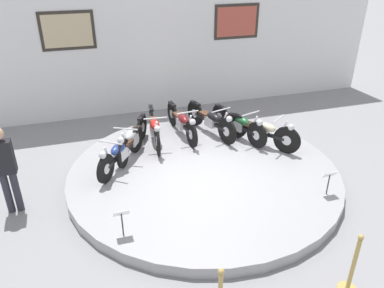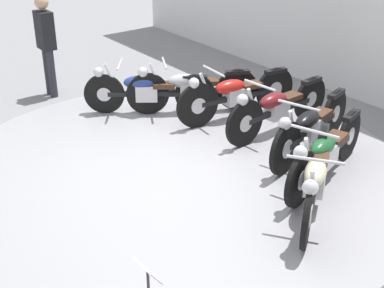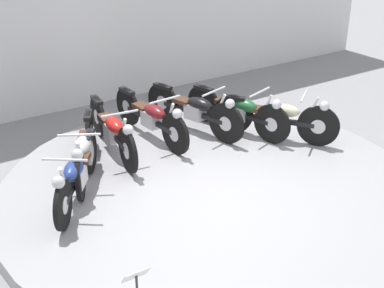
{
  "view_description": "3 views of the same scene",
  "coord_description": "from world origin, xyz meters",
  "px_view_note": "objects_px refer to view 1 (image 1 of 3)",
  "views": [
    {
      "loc": [
        -2.29,
        -6.48,
        4.37
      ],
      "look_at": [
        -0.15,
        0.36,
        0.65
      ],
      "focal_mm": 35.0,
      "sensor_mm": 36.0,
      "label": 1
    },
    {
      "loc": [
        4.78,
        -3.24,
        3.32
      ],
      "look_at": [
        0.29,
        0.03,
        0.62
      ],
      "focal_mm": 50.0,
      "sensor_mm": 36.0,
      "label": 2
    },
    {
      "loc": [
        -3.59,
        -5.11,
        3.86
      ],
      "look_at": [
        -0.26,
        0.09,
        0.84
      ],
      "focal_mm": 50.0,
      "sensor_mm": 36.0,
      "label": 3
    }
  ],
  "objects_px": {
    "motorcycle_cream": "(262,131)",
    "motorcycle_maroon": "(182,122)",
    "motorcycle_red": "(155,127)",
    "stanchion_post_right_of_entry": "(352,272)",
    "motorcycle_green": "(239,123)",
    "motorcycle_black": "(211,120)",
    "motorcycle_blue": "(121,151)",
    "info_placard_front_left": "(122,217)",
    "motorcycle_silver": "(132,138)",
    "info_placard_front_centre": "(329,178)",
    "visitor_standing": "(5,166)"
  },
  "relations": [
    {
      "from": "motorcycle_cream",
      "to": "motorcycle_maroon",
      "type": "bearing_deg",
      "value": 147.2
    },
    {
      "from": "motorcycle_red",
      "to": "stanchion_post_right_of_entry",
      "type": "distance_m",
      "value": 5.33
    },
    {
      "from": "motorcycle_red",
      "to": "motorcycle_green",
      "type": "bearing_deg",
      "value": -10.64
    },
    {
      "from": "motorcycle_black",
      "to": "motorcycle_maroon",
      "type": "bearing_deg",
      "value": 169.56
    },
    {
      "from": "motorcycle_cream",
      "to": "stanchion_post_right_of_entry",
      "type": "relative_size",
      "value": 1.6
    },
    {
      "from": "motorcycle_cream",
      "to": "motorcycle_black",
      "type": "bearing_deg",
      "value": 134.89
    },
    {
      "from": "motorcycle_red",
      "to": "motorcycle_maroon",
      "type": "height_order",
      "value": "motorcycle_red"
    },
    {
      "from": "motorcycle_blue",
      "to": "info_placard_front_left",
      "type": "relative_size",
      "value": 3.15
    },
    {
      "from": "motorcycle_silver",
      "to": "info_placard_front_centre",
      "type": "bearing_deg",
      "value": -40.23
    },
    {
      "from": "motorcycle_maroon",
      "to": "motorcycle_silver",
      "type": "bearing_deg",
      "value": -158.74
    },
    {
      "from": "info_placard_front_left",
      "to": "stanchion_post_right_of_entry",
      "type": "distance_m",
      "value": 3.51
    },
    {
      "from": "motorcycle_red",
      "to": "info_placard_front_left",
      "type": "distance_m",
      "value": 3.36
    },
    {
      "from": "motorcycle_red",
      "to": "motorcycle_cream",
      "type": "distance_m",
      "value": 2.55
    },
    {
      "from": "motorcycle_red",
      "to": "motorcycle_green",
      "type": "distance_m",
      "value": 2.06
    },
    {
      "from": "motorcycle_red",
      "to": "motorcycle_maroon",
      "type": "relative_size",
      "value": 1.0
    },
    {
      "from": "visitor_standing",
      "to": "info_placard_front_left",
      "type": "bearing_deg",
      "value": -40.47
    },
    {
      "from": "motorcycle_red",
      "to": "motorcycle_black",
      "type": "xyz_separation_m",
      "value": [
        1.45,
        0.0,
        0.0
      ]
    },
    {
      "from": "motorcycle_silver",
      "to": "motorcycle_green",
      "type": "xyz_separation_m",
      "value": [
        2.62,
        -0.0,
        -0.0
      ]
    },
    {
      "from": "motorcycle_blue",
      "to": "info_placard_front_left",
      "type": "xyz_separation_m",
      "value": [
        -0.29,
        -2.2,
        -0.0
      ]
    },
    {
      "from": "info_placard_front_left",
      "to": "motorcycle_green",
      "type": "bearing_deg",
      "value": 40.26
    },
    {
      "from": "motorcycle_cream",
      "to": "info_placard_front_centre",
      "type": "height_order",
      "value": "motorcycle_cream"
    },
    {
      "from": "stanchion_post_right_of_entry",
      "to": "motorcycle_silver",
      "type": "bearing_deg",
      "value": 116.36
    },
    {
      "from": "motorcycle_silver",
      "to": "visitor_standing",
      "type": "xyz_separation_m",
      "value": [
        -2.44,
        -1.21,
        0.38
      ]
    },
    {
      "from": "motorcycle_silver",
      "to": "motorcycle_cream",
      "type": "xyz_separation_m",
      "value": [
        2.97,
        -0.55,
        0.0
      ]
    },
    {
      "from": "motorcycle_silver",
      "to": "visitor_standing",
      "type": "distance_m",
      "value": 2.75
    },
    {
      "from": "motorcycle_silver",
      "to": "motorcycle_red",
      "type": "distance_m",
      "value": 0.7
    },
    {
      "from": "stanchion_post_right_of_entry",
      "to": "motorcycle_maroon",
      "type": "bearing_deg",
      "value": 100.85
    },
    {
      "from": "motorcycle_silver",
      "to": "motorcycle_maroon",
      "type": "relative_size",
      "value": 0.9
    },
    {
      "from": "motorcycle_red",
      "to": "motorcycle_green",
      "type": "height_order",
      "value": "motorcycle_red"
    },
    {
      "from": "motorcycle_blue",
      "to": "motorcycle_silver",
      "type": "height_order",
      "value": "motorcycle_silver"
    },
    {
      "from": "motorcycle_black",
      "to": "visitor_standing",
      "type": "height_order",
      "value": "visitor_standing"
    },
    {
      "from": "motorcycle_maroon",
      "to": "motorcycle_green",
      "type": "height_order",
      "value": "motorcycle_maroon"
    },
    {
      "from": "motorcycle_black",
      "to": "info_placard_front_left",
      "type": "xyz_separation_m",
      "value": [
        -2.67,
        -3.14,
        -0.03
      ]
    },
    {
      "from": "motorcycle_blue",
      "to": "stanchion_post_right_of_entry",
      "type": "bearing_deg",
      "value": -57.17
    },
    {
      "from": "motorcycle_red",
      "to": "motorcycle_cream",
      "type": "bearing_deg",
      "value": -21.37
    },
    {
      "from": "motorcycle_blue",
      "to": "motorcycle_cream",
      "type": "relative_size",
      "value": 0.98
    },
    {
      "from": "motorcycle_silver",
      "to": "stanchion_post_right_of_entry",
      "type": "bearing_deg",
      "value": -63.64
    },
    {
      "from": "motorcycle_green",
      "to": "visitor_standing",
      "type": "xyz_separation_m",
      "value": [
        -5.06,
        -1.21,
        0.38
      ]
    },
    {
      "from": "info_placard_front_left",
      "to": "motorcycle_maroon",
      "type": "bearing_deg",
      "value": 59.24
    },
    {
      "from": "motorcycle_black",
      "to": "motorcycle_cream",
      "type": "bearing_deg",
      "value": -45.11
    },
    {
      "from": "motorcycle_green",
      "to": "stanchion_post_right_of_entry",
      "type": "distance_m",
      "value": 4.67
    },
    {
      "from": "motorcycle_blue",
      "to": "info_placard_front_left",
      "type": "height_order",
      "value": "motorcycle_blue"
    },
    {
      "from": "info_placard_front_left",
      "to": "motorcycle_blue",
      "type": "bearing_deg",
      "value": 82.57
    },
    {
      "from": "motorcycle_red",
      "to": "visitor_standing",
      "type": "height_order",
      "value": "visitor_standing"
    },
    {
      "from": "motorcycle_blue",
      "to": "info_placard_front_centre",
      "type": "relative_size",
      "value": 3.15
    },
    {
      "from": "motorcycle_red",
      "to": "motorcycle_green",
      "type": "relative_size",
      "value": 1.05
    },
    {
      "from": "motorcycle_maroon",
      "to": "info_placard_front_left",
      "type": "relative_size",
      "value": 3.88
    },
    {
      "from": "motorcycle_cream",
      "to": "visitor_standing",
      "type": "relative_size",
      "value": 0.96
    },
    {
      "from": "motorcycle_black",
      "to": "visitor_standing",
      "type": "distance_m",
      "value": 4.77
    },
    {
      "from": "info_placard_front_centre",
      "to": "stanchion_post_right_of_entry",
      "type": "relative_size",
      "value": 0.5
    }
  ]
}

